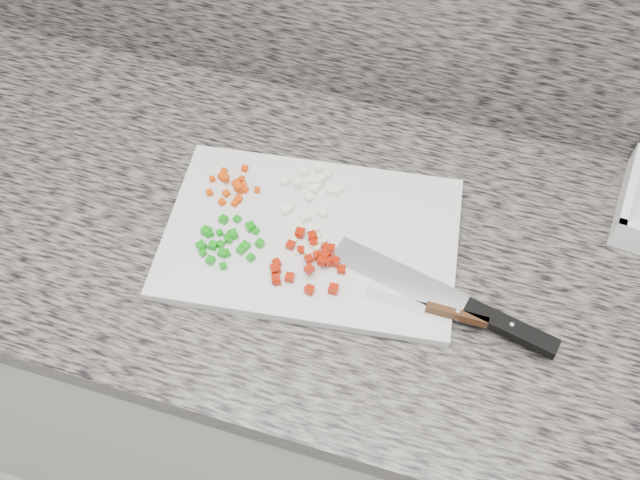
{
  "coord_description": "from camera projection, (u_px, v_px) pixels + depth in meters",
  "views": [
    {
      "loc": [
        0.15,
        0.83,
        1.78
      ],
      "look_at": [
        -0.03,
        1.4,
        0.93
      ],
      "focal_mm": 40.0,
      "sensor_mm": 36.0,
      "label": 1
    }
  ],
  "objects": [
    {
      "name": "cabinet",
      "position": [
        337.0,
        371.0,
        1.46
      ],
      "size": [
        3.92,
        0.62,
        0.86
      ],
      "primitive_type": "cube",
      "color": "beige",
      "rests_on": "ground"
    },
    {
      "name": "countertop",
      "position": [
        343.0,
        246.0,
        1.09
      ],
      "size": [
        3.96,
        0.64,
        0.04
      ],
      "primitive_type": "cube",
      "color": "#625E56",
      "rests_on": "cabinet"
    },
    {
      "name": "cutting_board",
      "position": [
        311.0,
        237.0,
        1.07
      ],
      "size": [
        0.47,
        0.34,
        0.01
      ],
      "primitive_type": "cube",
      "rotation": [
        0.0,
        0.0,
        0.12
      ],
      "color": "silver",
      "rests_on": "countertop"
    },
    {
      "name": "carrot_pile",
      "position": [
        233.0,
        186.0,
        1.11
      ],
      "size": [
        0.09,
        0.08,
        0.02
      ],
      "color": "#D63E04",
      "rests_on": "cutting_board"
    },
    {
      "name": "onion_pile",
      "position": [
        314.0,
        190.0,
        1.1
      ],
      "size": [
        0.1,
        0.12,
        0.02
      ],
      "color": "white",
      "rests_on": "cutting_board"
    },
    {
      "name": "green_pepper_pile",
      "position": [
        226.0,
        240.0,
        1.05
      ],
      "size": [
        0.1,
        0.1,
        0.01
      ],
      "color": "#0C8A0E",
      "rests_on": "cutting_board"
    },
    {
      "name": "red_pepper_pile",
      "position": [
        310.0,
        262.0,
        1.02
      ],
      "size": [
        0.11,
        0.1,
        0.02
      ],
      "color": "#9D1402",
      "rests_on": "cutting_board"
    },
    {
      "name": "garlic_pile",
      "position": [
        308.0,
        240.0,
        1.05
      ],
      "size": [
        0.06,
        0.06,
        0.01
      ],
      "color": "#F4E3BD",
      "rests_on": "cutting_board"
    },
    {
      "name": "chef_knife",
      "position": [
        471.0,
        310.0,
        0.98
      ],
      "size": [
        0.34,
        0.11,
        0.02
      ],
      "rotation": [
        0.0,
        0.0,
        -0.23
      ],
      "color": "silver",
      "rests_on": "cutting_board"
    },
    {
      "name": "paring_knife",
      "position": [
        441.0,
        311.0,
        0.98
      ],
      "size": [
        0.17,
        0.02,
        0.02
      ],
      "rotation": [
        0.0,
        0.0,
        -0.01
      ],
      "color": "silver",
      "rests_on": "cutting_board"
    }
  ]
}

